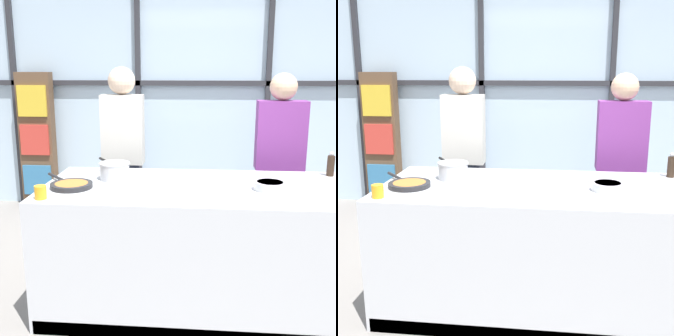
# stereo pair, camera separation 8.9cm
# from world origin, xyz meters

# --- Properties ---
(ground_plane) EXTENTS (18.00, 18.00, 0.00)m
(ground_plane) POSITION_xyz_m (0.00, 0.00, 0.00)
(ground_plane) COLOR gray
(back_window_wall) EXTENTS (6.40, 0.10, 2.80)m
(back_window_wall) POSITION_xyz_m (0.00, 2.28, 1.40)
(back_window_wall) COLOR silver
(back_window_wall) RESTS_ON ground_plane
(bookshelf) EXTENTS (0.41, 0.19, 1.67)m
(bookshelf) POSITION_xyz_m (-2.01, 2.10, 0.84)
(bookshelf) COLOR brown
(bookshelf) RESTS_ON ground_plane
(demo_island) EXTENTS (2.18, 0.98, 0.91)m
(demo_island) POSITION_xyz_m (-0.00, -0.00, 0.45)
(demo_island) COLOR silver
(demo_island) RESTS_ON ground_plane
(spectator_far_left) EXTENTS (0.38, 0.24, 1.72)m
(spectator_far_left) POSITION_xyz_m (-0.70, 0.87, 1.01)
(spectator_far_left) COLOR #232838
(spectator_far_left) RESTS_ON ground_plane
(spectator_center_left) EXTENTS (0.42, 0.23, 1.67)m
(spectator_center_left) POSITION_xyz_m (0.70, 0.87, 0.96)
(spectator_center_left) COLOR #232838
(spectator_center_left) RESTS_ON ground_plane
(frying_pan) EXTENTS (0.41, 0.43, 0.04)m
(frying_pan) POSITION_xyz_m (-0.88, -0.12, 0.92)
(frying_pan) COLOR #232326
(frying_pan) RESTS_ON demo_island
(saucepan) EXTENTS (0.29, 0.37, 0.13)m
(saucepan) POSITION_xyz_m (-0.62, 0.13, 0.97)
(saucepan) COLOR silver
(saucepan) RESTS_ON demo_island
(white_plate) EXTENTS (0.25, 0.25, 0.01)m
(white_plate) POSITION_xyz_m (0.49, 0.17, 0.91)
(white_plate) COLOR white
(white_plate) RESTS_ON demo_island
(mixing_bowl) EXTENTS (0.21, 0.21, 0.06)m
(mixing_bowl) POSITION_xyz_m (0.48, -0.06, 0.94)
(mixing_bowl) COLOR silver
(mixing_bowl) RESTS_ON demo_island
(pepper_grinder) EXTENTS (0.06, 0.06, 0.19)m
(pepper_grinder) POSITION_xyz_m (1.00, 0.37, 0.99)
(pepper_grinder) COLOR #332319
(pepper_grinder) RESTS_ON demo_island
(juice_glass_near) EXTENTS (0.08, 0.08, 0.09)m
(juice_glass_near) POSITION_xyz_m (-0.99, -0.39, 0.95)
(juice_glass_near) COLOR orange
(juice_glass_near) RESTS_ON demo_island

